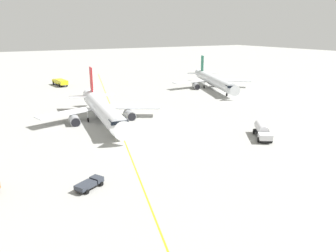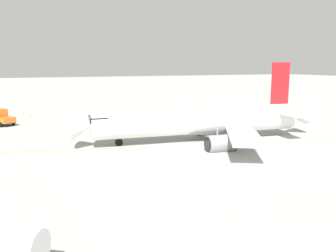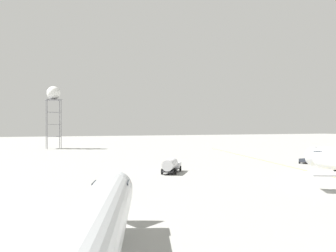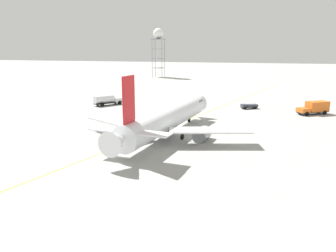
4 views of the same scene
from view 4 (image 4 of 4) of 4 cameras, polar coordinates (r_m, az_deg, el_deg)
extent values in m
plane|color=#9E9E99|center=(66.50, -0.70, -0.65)|extent=(600.00, 600.00, 0.00)
cylinder|color=white|center=(61.59, -0.10, 1.27)|extent=(8.10, 32.39, 4.14)
cone|color=white|center=(77.55, 4.80, 3.67)|extent=(4.28, 3.47, 3.94)
cone|color=white|center=(46.24, -8.47, -2.50)|extent=(3.99, 4.41, 3.52)
cube|color=black|center=(75.33, 4.30, 4.12)|extent=(3.79, 2.82, 0.70)
ellipsoid|color=gray|center=(60.39, -0.69, -0.08)|extent=(5.14, 11.94, 2.28)
cube|color=red|center=(48.08, -6.59, 4.40)|extent=(0.64, 3.21, 6.69)
cube|color=white|center=(50.72, -9.92, -0.54)|extent=(5.62, 3.24, 0.20)
cube|color=white|center=(47.43, -2.74, -1.31)|extent=(5.62, 3.24, 0.20)
cube|color=white|center=(63.13, -8.49, 0.74)|extent=(13.62, 10.04, 0.28)
cube|color=white|center=(56.33, 7.06, -0.71)|extent=(13.99, 7.34, 0.28)
cylinder|color=gray|center=(64.34, -5.90, -0.28)|extent=(2.87, 4.16, 2.41)
cylinder|color=black|center=(66.06, -5.08, 0.09)|extent=(2.05, 0.40, 2.05)
cylinder|color=gray|center=(59.29, 5.72, -1.43)|extent=(2.87, 4.16, 2.41)
cylinder|color=black|center=(61.15, 6.26, -1.00)|extent=(2.05, 0.40, 2.05)
cylinder|color=#9EA0A5|center=(73.12, 3.56, 1.79)|extent=(0.20, 0.20, 1.89)
cylinder|color=black|center=(73.31, 3.55, 1.06)|extent=(0.43, 1.13, 1.10)
cylinder|color=#9EA0A5|center=(61.92, -3.64, -0.28)|extent=(0.20, 0.20, 1.89)
cylinder|color=black|center=(62.15, -3.63, -1.13)|extent=(0.43, 1.13, 1.10)
cylinder|color=#9EA0A5|center=(59.28, 2.40, -0.87)|extent=(0.20, 0.20, 1.89)
cylinder|color=black|center=(59.51, 2.39, -1.76)|extent=(0.43, 1.13, 1.10)
cube|color=#232326|center=(88.88, 23.01, 2.19)|extent=(7.65, 6.10, 0.20)
cube|color=orange|center=(87.03, 21.70, 2.50)|extent=(3.36, 3.44, 1.00)
cube|color=black|center=(86.34, 21.17, 2.57)|extent=(1.27, 1.86, 0.56)
cube|color=orange|center=(89.50, 23.69, 3.05)|extent=(5.77, 5.04, 2.40)
cylinder|color=black|center=(86.18, 22.21, 1.88)|extent=(0.99, 0.79, 1.00)
cylinder|color=black|center=(88.13, 21.13, 2.20)|extent=(0.99, 0.79, 1.00)
cylinder|color=black|center=(89.60, 24.74, 2.05)|extent=(0.99, 0.79, 1.00)
cylinder|color=black|center=(91.47, 23.64, 2.35)|extent=(0.99, 0.79, 1.00)
cube|color=#232326|center=(96.50, -9.96, 3.85)|extent=(6.52, 8.12, 0.20)
cube|color=silver|center=(97.92, -8.47, 4.42)|extent=(3.48, 3.44, 1.10)
cube|color=black|center=(98.47, -7.93, 4.59)|extent=(1.83, 1.29, 0.62)
cylinder|color=silver|center=(95.69, -10.66, 4.45)|extent=(4.99, 5.94, 2.12)
cylinder|color=black|center=(99.09, -8.88, 4.07)|extent=(0.85, 1.07, 1.10)
cylinder|color=black|center=(96.93, -8.08, 3.90)|extent=(0.85, 1.07, 1.10)
cylinder|color=black|center=(96.34, -11.71, 3.70)|extent=(0.85, 1.07, 1.10)
cylinder|color=black|center=(94.11, -10.95, 3.52)|extent=(0.85, 1.07, 1.10)
cube|color=#232326|center=(91.96, 13.42, 3.10)|extent=(4.49, 3.39, 0.20)
cube|color=#2D333D|center=(91.22, 12.59, 3.35)|extent=(1.98, 2.16, 0.70)
cube|color=black|center=(90.96, 12.28, 3.40)|extent=(0.78, 1.33, 0.39)
cube|color=#2D333D|center=(92.23, 13.85, 3.36)|extent=(3.31, 2.90, 0.60)
cylinder|color=black|center=(90.53, 12.82, 2.91)|extent=(0.70, 0.55, 0.64)
cylinder|color=black|center=(92.09, 12.33, 3.10)|extent=(0.70, 0.55, 0.64)
cylinder|color=black|center=(91.84, 14.43, 2.97)|extent=(0.70, 0.55, 0.64)
cylinder|color=black|center=(93.37, 13.93, 3.15)|extent=(0.70, 0.55, 0.64)
cylinder|color=slate|center=(183.68, -2.67, 11.20)|extent=(0.24, 0.24, 19.74)
cylinder|color=slate|center=(182.10, -1.03, 11.20)|extent=(0.24, 0.24, 19.74)
cylinder|color=slate|center=(187.27, -0.56, 11.25)|extent=(0.24, 0.24, 19.74)
cylinder|color=slate|center=(188.81, -2.16, 11.26)|extent=(0.24, 0.24, 19.74)
cube|color=slate|center=(185.67, -1.60, 9.71)|extent=(5.59, 5.59, 0.16)
cube|color=slate|center=(185.45, -1.61, 11.23)|extent=(5.59, 5.59, 0.16)
cube|color=slate|center=(185.36, -1.62, 12.76)|extent=(5.59, 5.59, 0.16)
cube|color=slate|center=(185.40, -1.63, 14.33)|extent=(6.19, 6.19, 0.30)
sphere|color=white|center=(185.49, -1.63, 15.21)|extent=(5.45, 5.45, 5.45)
cube|color=yellow|center=(66.93, -0.84, -0.56)|extent=(50.57, 183.29, 0.01)
camera|label=1|loc=(133.66, 19.70, 14.96)|focal=35.26mm
camera|label=2|loc=(103.65, -21.40, 9.82)|focal=36.80mm
camera|label=3|loc=(72.79, -59.40, 1.48)|focal=39.95mm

